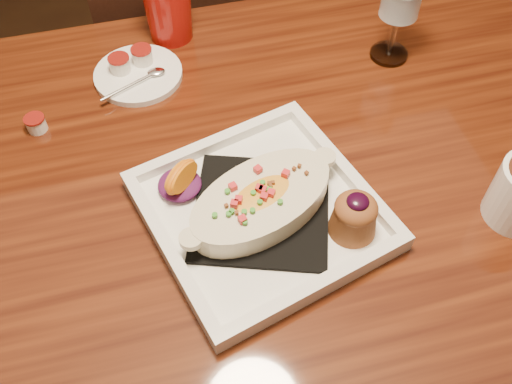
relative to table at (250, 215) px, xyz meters
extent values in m
plane|color=black|center=(0.00, 0.00, -0.65)|extent=(7.00, 7.00, 0.00)
cube|color=#66290E|center=(0.00, 0.00, 0.08)|extent=(1.50, 0.90, 0.04)
cylinder|color=black|center=(0.67, 0.37, -0.30)|extent=(0.07, 0.07, 0.71)
cube|color=black|center=(0.00, 0.70, -0.20)|extent=(0.42, 0.42, 0.04)
cylinder|color=black|center=(0.17, 0.87, -0.43)|extent=(0.04, 0.04, 0.45)
cylinder|color=black|center=(-0.17, 0.87, -0.43)|extent=(0.04, 0.04, 0.45)
cylinder|color=black|center=(0.17, 0.53, -0.43)|extent=(0.04, 0.04, 0.45)
cylinder|color=black|center=(-0.17, 0.53, -0.43)|extent=(0.04, 0.04, 0.45)
cube|color=black|center=(0.00, 0.51, 0.05)|extent=(0.40, 0.03, 0.46)
cube|color=white|center=(0.00, -0.07, 0.10)|extent=(0.38, 0.38, 0.01)
cube|color=black|center=(0.00, -0.07, 0.11)|extent=(0.24, 0.24, 0.01)
ellipsoid|color=gold|center=(0.00, -0.07, 0.14)|extent=(0.22, 0.17, 0.04)
ellipsoid|color=#52124A|center=(-0.11, 0.00, 0.12)|extent=(0.07, 0.07, 0.02)
cone|color=brown|center=(0.12, -0.13, 0.13)|extent=(0.07, 0.07, 0.05)
ellipsoid|color=brown|center=(0.12, -0.13, 0.16)|extent=(0.06, 0.06, 0.03)
ellipsoid|color=black|center=(0.12, -0.13, 0.17)|extent=(0.03, 0.03, 0.01)
cylinder|color=silver|center=(0.32, 0.22, 0.10)|extent=(0.07, 0.07, 0.01)
cylinder|color=silver|center=(0.32, 0.22, 0.14)|extent=(0.01, 0.01, 0.08)
cylinder|color=white|center=(-0.13, 0.27, 0.10)|extent=(0.16, 0.16, 0.01)
cylinder|color=white|center=(-0.16, 0.29, 0.12)|extent=(0.04, 0.04, 0.03)
cylinder|color=maroon|center=(-0.16, 0.29, 0.14)|extent=(0.04, 0.04, 0.00)
cylinder|color=white|center=(-0.12, 0.30, 0.12)|extent=(0.04, 0.04, 0.03)
cylinder|color=maroon|center=(-0.12, 0.30, 0.14)|extent=(0.04, 0.04, 0.00)
cylinder|color=white|center=(-0.31, 0.19, 0.11)|extent=(0.03, 0.03, 0.02)
cylinder|color=maroon|center=(-0.31, 0.19, 0.12)|extent=(0.03, 0.03, 0.00)
cone|color=#BA140D|center=(-0.06, 0.38, 0.17)|extent=(0.09, 0.09, 0.15)
camera|label=1|loc=(-0.13, -0.53, 0.78)|focal=40.00mm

